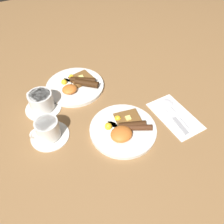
% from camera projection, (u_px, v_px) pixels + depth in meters
% --- Properties ---
extents(ground_plane, '(3.00, 3.00, 0.00)m').
position_uv_depth(ground_plane, '(123.00, 131.00, 0.82)').
color(ground_plane, olive).
extents(breakfast_plate_near, '(0.25, 0.25, 0.05)m').
position_uv_depth(breakfast_plate_near, '(123.00, 129.00, 0.81)').
color(breakfast_plate_near, silver).
rests_on(breakfast_plate_near, ground_plane).
extents(breakfast_plate_far, '(0.26, 0.26, 0.04)m').
position_uv_depth(breakfast_plate_far, '(76.00, 85.00, 0.98)').
color(breakfast_plate_far, silver).
rests_on(breakfast_plate_far, ground_plane).
extents(teacup_near, '(0.14, 0.14, 0.08)m').
position_uv_depth(teacup_near, '(48.00, 130.00, 0.78)').
color(teacup_near, silver).
rests_on(teacup_near, ground_plane).
extents(teacup_far, '(0.15, 0.15, 0.08)m').
position_uv_depth(teacup_far, '(42.00, 102.00, 0.87)').
color(teacup_far, silver).
rests_on(teacup_far, ground_plane).
extents(napkin, '(0.14, 0.23, 0.01)m').
position_uv_depth(napkin, '(175.00, 116.00, 0.87)').
color(napkin, white).
rests_on(napkin, ground_plane).
extents(knife, '(0.03, 0.19, 0.01)m').
position_uv_depth(knife, '(174.00, 118.00, 0.85)').
color(knife, silver).
rests_on(knife, napkin).
extents(spoon, '(0.04, 0.18, 0.01)m').
position_uv_depth(spoon, '(171.00, 106.00, 0.90)').
color(spoon, silver).
rests_on(spoon, napkin).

